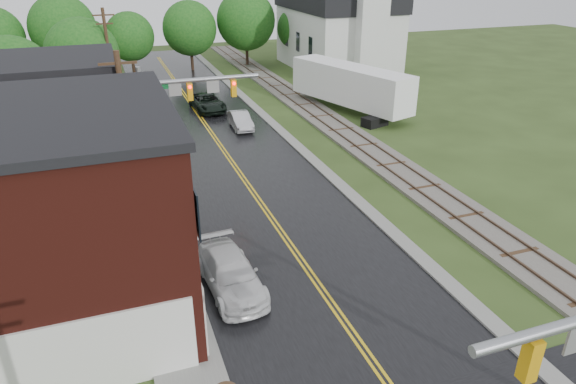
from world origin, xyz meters
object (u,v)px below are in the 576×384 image
church (341,21)px  semi_trailer (350,85)px  tree_left_e (85,56)px  pickup_white (231,274)px  tree_left_c (16,78)px  sedan_silver (240,121)px  utility_pole_c (110,59)px  traffic_signal_far (178,101)px  utility_pole_b (128,137)px  suv_dark (207,102)px

church → semi_trailer: (-6.75, -16.57, -3.44)m
tree_left_e → semi_trailer: tree_left_e is taller
church → pickup_white: bearing=-120.8°
tree_left_c → semi_trailer: bearing=-5.8°
church → sedan_silver: (-17.47, -18.23, -5.16)m
utility_pole_c → sedan_silver: size_ratio=2.21×
traffic_signal_far → tree_left_e: tree_left_e is taller
tree_left_c → sedan_silver: (16.38, -4.39, -3.84)m
traffic_signal_far → sedan_silver: traffic_signal_far is taller
church → traffic_signal_far: church is taller
traffic_signal_far → sedan_silver: 11.26m
church → semi_trailer: church is taller
traffic_signal_far → utility_pole_b: bearing=-123.7°
utility_pole_c → church: bearing=20.0°
semi_trailer → traffic_signal_far: bearing=-148.7°
utility_pole_b → tree_left_c: utility_pole_b is taller
tree_left_c → pickup_white: (10.22, -25.81, -3.76)m
suv_dark → pickup_white: bearing=-103.7°
tree_left_e → church: bearing=15.2°
traffic_signal_far → utility_pole_c: bearing=101.1°
tree_left_c → church: bearing=22.2°
tree_left_e → traffic_signal_far: bearing=-74.1°
tree_left_c → pickup_white: bearing=-68.4°
church → sedan_silver: size_ratio=4.90×
utility_pole_c → utility_pole_b: bearing=-90.0°
church → utility_pole_c: size_ratio=2.22×
utility_pole_b → sedan_silver: 16.91m
pickup_white → suv_dark: bearing=76.9°
semi_trailer → utility_pole_c: bearing=161.2°
tree_left_e → semi_trailer: size_ratio=0.61×
church → pickup_white: 46.43m
utility_pole_c → suv_dark: size_ratio=1.67×
utility_pole_b → tree_left_c: size_ratio=1.18×
tree_left_c → tree_left_e: (5.00, 6.00, 0.30)m
utility_pole_b → tree_left_e: (-2.05, 23.90, 0.09)m
tree_left_c → traffic_signal_far: bearing=-51.2°
tree_left_e → suv_dark: 11.52m
traffic_signal_far → tree_left_e: 19.65m
sedan_silver → pickup_white: 22.28m
suv_dark → pickup_white: (-4.70, -27.61, -0.00)m
traffic_signal_far → suv_dark: traffic_signal_far is taller
church → suv_dark: size_ratio=3.72×
utility_pole_b → semi_trailer: size_ratio=0.68×
church → utility_pole_b: bearing=-130.2°
utility_pole_c → semi_trailer: bearing=-18.8°
church → tree_left_c: 36.59m
traffic_signal_far → utility_pole_c: (-3.33, 17.00, -0.25)m
tree_left_e → sedan_silver: 15.95m
church → tree_left_e: size_ratio=2.45×
suv_dark → pickup_white: same height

